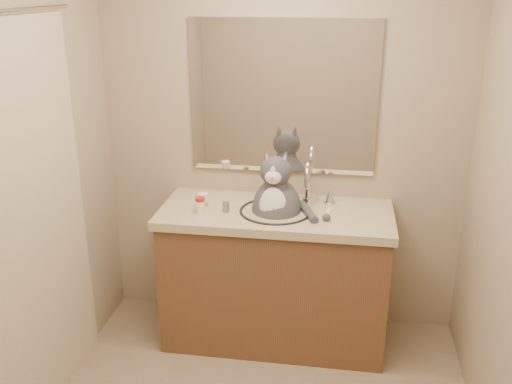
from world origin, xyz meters
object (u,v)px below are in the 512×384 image
pill_bottle_redcap (200,205)px  pill_bottle_orange (203,202)px  grey_canister (226,207)px  cat (277,206)px

pill_bottle_redcap → pill_bottle_orange: (0.00, 0.05, -0.00)m
grey_canister → pill_bottle_orange: bearing=173.7°
pill_bottle_redcap → pill_bottle_orange: 0.05m
pill_bottle_redcap → pill_bottle_orange: bearing=85.1°
pill_bottle_orange → pill_bottle_redcap: bearing=-94.9°
pill_bottle_redcap → cat: bearing=13.9°
cat → grey_canister: cat is taller
pill_bottle_redcap → pill_bottle_orange: pill_bottle_orange is taller
grey_canister → pill_bottle_redcap: bearing=-165.7°
pill_bottle_orange → grey_canister: size_ratio=1.64×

